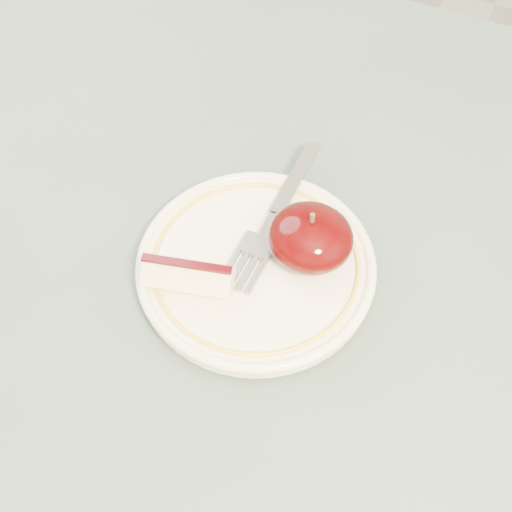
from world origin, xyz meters
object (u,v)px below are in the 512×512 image
at_px(apple_half, 310,238).
at_px(fork, 275,216).
at_px(plate, 256,266).
at_px(table, 149,335).

distance_m(apple_half, fork, 0.05).
distance_m(plate, fork, 0.05).
height_order(plate, fork, fork).
xyz_separation_m(apple_half, fork, (-0.04, 0.02, -0.02)).
xyz_separation_m(table, plate, (0.09, 0.05, 0.10)).
height_order(table, plate, plate).
height_order(plate, apple_half, apple_half).
height_order(apple_half, fork, apple_half).
bearing_deg(plate, fork, 94.40).
xyz_separation_m(table, apple_half, (0.12, 0.07, 0.13)).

